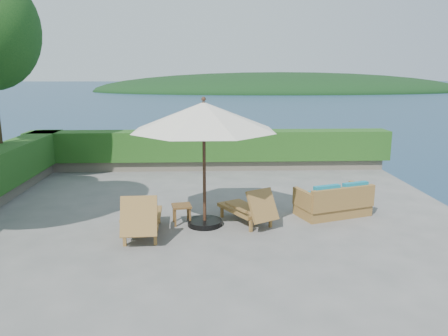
{
  "coord_description": "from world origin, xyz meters",
  "views": [
    {
      "loc": [
        -0.11,
        -9.29,
        3.33
      ],
      "look_at": [
        0.3,
        0.8,
        1.1
      ],
      "focal_mm": 35.0,
      "sensor_mm": 36.0,
      "label": 1
    }
  ],
  "objects_px": {
    "lounge_right": "(249,208)",
    "wicker_loveseat": "(334,202)",
    "patio_umbrella": "(204,118)",
    "lounge_left": "(142,217)",
    "side_table": "(182,208)"
  },
  "relations": [
    {
      "from": "lounge_right",
      "to": "wicker_loveseat",
      "type": "relative_size",
      "value": 0.87
    },
    {
      "from": "patio_umbrella",
      "to": "lounge_left",
      "type": "relative_size",
      "value": 2.36
    },
    {
      "from": "lounge_left",
      "to": "side_table",
      "type": "xyz_separation_m",
      "value": [
        0.77,
        0.74,
        -0.05
      ]
    },
    {
      "from": "lounge_right",
      "to": "wicker_loveseat",
      "type": "bearing_deg",
      "value": -16.8
    },
    {
      "from": "lounge_right",
      "to": "side_table",
      "type": "relative_size",
      "value": 3.4
    },
    {
      "from": "patio_umbrella",
      "to": "lounge_left",
      "type": "height_order",
      "value": "patio_umbrella"
    },
    {
      "from": "lounge_left",
      "to": "side_table",
      "type": "relative_size",
      "value": 3.62
    },
    {
      "from": "patio_umbrella",
      "to": "lounge_left",
      "type": "distance_m",
      "value": 2.44
    },
    {
      "from": "lounge_right",
      "to": "side_table",
      "type": "xyz_separation_m",
      "value": [
        -1.5,
        0.07,
        -0.01
      ]
    },
    {
      "from": "patio_umbrella",
      "to": "side_table",
      "type": "height_order",
      "value": "patio_umbrella"
    },
    {
      "from": "patio_umbrella",
      "to": "lounge_right",
      "type": "bearing_deg",
      "value": 3.32
    },
    {
      "from": "patio_umbrella",
      "to": "wicker_loveseat",
      "type": "height_order",
      "value": "patio_umbrella"
    },
    {
      "from": "wicker_loveseat",
      "to": "patio_umbrella",
      "type": "bearing_deg",
      "value": 171.31
    },
    {
      "from": "patio_umbrella",
      "to": "wicker_loveseat",
      "type": "bearing_deg",
      "value": 10.27
    },
    {
      "from": "lounge_left",
      "to": "lounge_right",
      "type": "distance_m",
      "value": 2.38
    }
  ]
}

